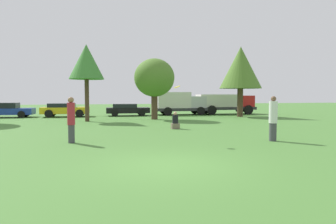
{
  "coord_description": "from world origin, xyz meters",
  "views": [
    {
      "loc": [
        -1.93,
        -8.18,
        2.0
      ],
      "look_at": [
        1.3,
        5.22,
        1.22
      ],
      "focal_mm": 31.88,
      "sensor_mm": 36.0,
      "label": 1
    }
  ],
  "objects_px": {
    "parked_car_black": "(127,109)",
    "delivery_truck_silver": "(179,102)",
    "tree_1": "(86,62)",
    "parked_car_blue": "(6,110)",
    "frisbee": "(177,87)",
    "person_thrower": "(71,119)",
    "tree_3": "(241,68)",
    "parked_car_yellow": "(65,109)",
    "tree_2": "(154,78)",
    "delivery_truck_red": "(224,103)",
    "bystander_sitting": "(175,122)",
    "person_catcher": "(273,118)"
  },
  "relations": [
    {
      "from": "tree_1",
      "to": "delivery_truck_silver",
      "type": "bearing_deg",
      "value": 33.75
    },
    {
      "from": "tree_2",
      "to": "parked_car_yellow",
      "type": "bearing_deg",
      "value": 147.16
    },
    {
      "from": "person_catcher",
      "to": "tree_2",
      "type": "distance_m",
      "value": 13.29
    },
    {
      "from": "parked_car_black",
      "to": "delivery_truck_red",
      "type": "distance_m",
      "value": 10.38
    },
    {
      "from": "parked_car_blue",
      "to": "person_catcher",
      "type": "bearing_deg",
      "value": -47.19
    },
    {
      "from": "person_thrower",
      "to": "tree_3",
      "type": "relative_size",
      "value": 0.3
    },
    {
      "from": "delivery_truck_red",
      "to": "frisbee",
      "type": "bearing_deg",
      "value": -117.54
    },
    {
      "from": "parked_car_yellow",
      "to": "frisbee",
      "type": "bearing_deg",
      "value": -67.82
    },
    {
      "from": "parked_car_blue",
      "to": "parked_car_black",
      "type": "relative_size",
      "value": 1.07
    },
    {
      "from": "parked_car_yellow",
      "to": "delivery_truck_silver",
      "type": "xyz_separation_m",
      "value": [
        11.16,
        0.43,
        0.58
      ]
    },
    {
      "from": "tree_1",
      "to": "parked_car_blue",
      "type": "bearing_deg",
      "value": 140.22
    },
    {
      "from": "parked_car_yellow",
      "to": "parked_car_black",
      "type": "relative_size",
      "value": 1.02
    },
    {
      "from": "person_catcher",
      "to": "parked_car_blue",
      "type": "xyz_separation_m",
      "value": [
        -15.41,
        18.07,
        -0.31
      ]
    },
    {
      "from": "tree_2",
      "to": "parked_car_blue",
      "type": "distance_m",
      "value": 13.95
    },
    {
      "from": "person_thrower",
      "to": "frisbee",
      "type": "xyz_separation_m",
      "value": [
        4.34,
        -0.95,
        1.35
      ]
    },
    {
      "from": "person_thrower",
      "to": "tree_1",
      "type": "xyz_separation_m",
      "value": [
        0.34,
        10.53,
        3.49
      ]
    },
    {
      "from": "frisbee",
      "to": "parked_car_yellow",
      "type": "distance_m",
      "value": 18.22
    },
    {
      "from": "tree_2",
      "to": "parked_car_yellow",
      "type": "distance_m",
      "value": 9.38
    },
    {
      "from": "tree_2",
      "to": "delivery_truck_red",
      "type": "bearing_deg",
      "value": 31.06
    },
    {
      "from": "frisbee",
      "to": "parked_car_yellow",
      "type": "height_order",
      "value": "frisbee"
    },
    {
      "from": "person_catcher",
      "to": "tree_1",
      "type": "bearing_deg",
      "value": -45.75
    },
    {
      "from": "person_catcher",
      "to": "parked_car_blue",
      "type": "relative_size",
      "value": 0.43
    },
    {
      "from": "delivery_truck_silver",
      "to": "bystander_sitting",
      "type": "bearing_deg",
      "value": -104.39
    },
    {
      "from": "person_thrower",
      "to": "parked_car_black",
      "type": "distance_m",
      "value": 16.66
    },
    {
      "from": "frisbee",
      "to": "delivery_truck_red",
      "type": "bearing_deg",
      "value": 60.11
    },
    {
      "from": "tree_1",
      "to": "delivery_truck_red",
      "type": "relative_size",
      "value": 0.9
    },
    {
      "from": "tree_3",
      "to": "bystander_sitting",
      "type": "bearing_deg",
      "value": -135.46
    },
    {
      "from": "tree_2",
      "to": "tree_3",
      "type": "bearing_deg",
      "value": 8.28
    },
    {
      "from": "person_thrower",
      "to": "delivery_truck_silver",
      "type": "bearing_deg",
      "value": 70.63
    },
    {
      "from": "tree_2",
      "to": "tree_3",
      "type": "height_order",
      "value": "tree_3"
    },
    {
      "from": "frisbee",
      "to": "tree_3",
      "type": "xyz_separation_m",
      "value": [
        9.78,
        13.42,
        2.19
      ]
    },
    {
      "from": "tree_3",
      "to": "person_thrower",
      "type": "bearing_deg",
      "value": -138.54
    },
    {
      "from": "parked_car_yellow",
      "to": "parked_car_black",
      "type": "xyz_separation_m",
      "value": [
        5.78,
        0.06,
        -0.06
      ]
    },
    {
      "from": "delivery_truck_silver",
      "to": "person_catcher",
      "type": "bearing_deg",
      "value": -90.27
    },
    {
      "from": "parked_car_black",
      "to": "delivery_truck_red",
      "type": "xyz_separation_m",
      "value": [
        10.36,
        0.25,
        0.59
      ]
    },
    {
      "from": "bystander_sitting",
      "to": "tree_2",
      "type": "relative_size",
      "value": 0.2
    },
    {
      "from": "tree_2",
      "to": "delivery_truck_silver",
      "type": "xyz_separation_m",
      "value": [
        3.62,
        5.3,
        -2.14
      ]
    },
    {
      "from": "tree_1",
      "to": "parked_car_yellow",
      "type": "xyz_separation_m",
      "value": [
        -2.16,
        5.59,
        -3.8
      ]
    },
    {
      "from": "parked_car_blue",
      "to": "delivery_truck_silver",
      "type": "distance_m",
      "value": 16.25
    },
    {
      "from": "person_thrower",
      "to": "person_catcher",
      "type": "bearing_deg",
      "value": 0.0
    },
    {
      "from": "parked_car_black",
      "to": "delivery_truck_silver",
      "type": "xyz_separation_m",
      "value": [
        5.38,
        0.37,
        0.64
      ]
    },
    {
      "from": "person_thrower",
      "to": "tree_3",
      "type": "bearing_deg",
      "value": 51.55
    },
    {
      "from": "person_catcher",
      "to": "parked_car_blue",
      "type": "distance_m",
      "value": 23.75
    },
    {
      "from": "parked_car_blue",
      "to": "parked_car_black",
      "type": "height_order",
      "value": "parked_car_blue"
    },
    {
      "from": "parked_car_yellow",
      "to": "parked_car_black",
      "type": "distance_m",
      "value": 5.78
    },
    {
      "from": "frisbee",
      "to": "tree_1",
      "type": "xyz_separation_m",
      "value": [
        -3.99,
        11.48,
        2.14
      ]
    },
    {
      "from": "bystander_sitting",
      "to": "tree_1",
      "type": "height_order",
      "value": "tree_1"
    },
    {
      "from": "tree_3",
      "to": "frisbee",
      "type": "bearing_deg",
      "value": -126.09
    },
    {
      "from": "parked_car_yellow",
      "to": "tree_2",
      "type": "bearing_deg",
      "value": -30.49
    },
    {
      "from": "person_catcher",
      "to": "tree_1",
      "type": "xyz_separation_m",
      "value": [
        -8.17,
        12.04,
        3.5
      ]
    }
  ]
}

